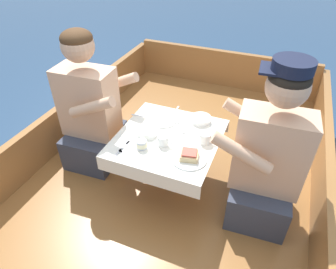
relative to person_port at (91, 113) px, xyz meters
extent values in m
plane|color=navy|center=(0.63, -0.09, -0.67)|extent=(60.00, 60.00, 0.00)
cube|color=brown|center=(0.63, -0.09, -0.55)|extent=(2.08, 3.51, 0.24)
cube|color=#936033|center=(-0.38, -0.09, -0.25)|extent=(0.06, 3.51, 0.35)
cube|color=#936033|center=(1.64, -0.09, -0.25)|extent=(0.06, 3.51, 0.35)
cube|color=#936033|center=(0.63, 1.63, -0.23)|extent=(1.96, 0.06, 0.40)
cylinder|color=#B2B2B7|center=(0.63, -0.05, -0.23)|extent=(0.07, 0.07, 0.40)
cube|color=brown|center=(0.63, -0.05, -0.02)|extent=(0.63, 0.66, 0.02)
cube|color=white|center=(0.63, -0.05, -0.01)|extent=(0.66, 0.69, 0.00)
cube|color=white|center=(0.63, -0.39, -0.06)|extent=(0.66, 0.00, 0.10)
cube|color=white|center=(0.63, 0.29, -0.06)|extent=(0.66, 0.00, 0.10)
cube|color=#333847|center=(0.00, 0.00, -0.30)|extent=(0.38, 0.46, 0.26)
cube|color=tan|center=(0.00, 0.00, 0.09)|extent=(0.41, 0.24, 0.51)
sphere|color=tan|center=(0.00, 0.00, 0.50)|extent=(0.22, 0.22, 0.22)
ellipsoid|color=#472D19|center=(0.00, 0.00, 0.55)|extent=(0.20, 0.20, 0.12)
cylinder|color=tan|center=(0.14, 0.19, 0.18)|extent=(0.34, 0.09, 0.21)
cylinder|color=tan|center=(0.16, -0.17, 0.18)|extent=(0.34, 0.09, 0.21)
cube|color=#333847|center=(1.27, -0.07, -0.30)|extent=(0.39, 0.46, 0.26)
cube|color=tan|center=(1.27, -0.07, 0.08)|extent=(0.41, 0.24, 0.50)
sphere|color=tan|center=(1.27, -0.07, 0.49)|extent=(0.22, 0.22, 0.22)
ellipsoid|color=black|center=(1.27, -0.07, 0.54)|extent=(0.21, 0.21, 0.12)
cylinder|color=tan|center=(1.12, -0.25, 0.18)|extent=(0.34, 0.09, 0.21)
cylinder|color=tan|center=(1.10, 0.10, 0.18)|extent=(0.34, 0.09, 0.21)
cylinder|color=black|center=(1.27, -0.07, 0.61)|extent=(0.20, 0.20, 0.06)
cube|color=black|center=(1.17, -0.07, 0.58)|extent=(0.11, 0.16, 0.01)
cylinder|color=white|center=(0.83, -0.21, 0.00)|extent=(0.21, 0.21, 0.01)
cylinder|color=white|center=(0.53, 0.11, 0.00)|extent=(0.19, 0.19, 0.01)
cube|color=#E0BC7F|center=(0.83, -0.21, 0.02)|extent=(0.12, 0.12, 0.04)
cube|color=#B74C3D|center=(0.83, -0.21, 0.05)|extent=(0.10, 0.09, 0.01)
cylinder|color=white|center=(0.78, 0.20, 0.02)|extent=(0.14, 0.14, 0.04)
cylinder|color=beige|center=(0.78, 0.20, 0.03)|extent=(0.11, 0.11, 0.02)
cylinder|color=white|center=(0.49, -0.07, 0.02)|extent=(0.14, 0.14, 0.04)
cylinder|color=beige|center=(0.49, -0.07, 0.03)|extent=(0.12, 0.12, 0.02)
cylinder|color=white|center=(0.87, -0.01, 0.03)|extent=(0.08, 0.08, 0.07)
torus|color=white|center=(0.92, -0.01, 0.03)|extent=(0.04, 0.01, 0.04)
cylinder|color=#3D2314|center=(0.87, -0.01, 0.05)|extent=(0.06, 0.06, 0.01)
cylinder|color=white|center=(0.63, -0.14, 0.03)|extent=(0.07, 0.07, 0.06)
torus|color=white|center=(0.67, -0.14, 0.03)|extent=(0.04, 0.01, 0.04)
cylinder|color=#3D2314|center=(0.63, -0.14, 0.05)|extent=(0.06, 0.06, 0.01)
cylinder|color=silver|center=(0.52, -0.22, 0.02)|extent=(0.06, 0.06, 0.05)
cylinder|color=beige|center=(0.52, -0.22, 0.02)|extent=(0.07, 0.07, 0.03)
cube|color=silver|center=(0.41, -0.28, 0.00)|extent=(0.02, 0.17, 0.00)
cube|color=silver|center=(0.42, -0.21, 0.00)|extent=(0.02, 0.04, 0.00)
cube|color=silver|center=(0.69, 0.07, 0.00)|extent=(0.12, 0.14, 0.00)
ellipsoid|color=silver|center=(0.64, 0.13, 0.00)|extent=(0.04, 0.02, 0.01)
cube|color=silver|center=(0.37, 0.11, 0.00)|extent=(0.17, 0.04, 0.00)
ellipsoid|color=silver|center=(0.44, 0.12, 0.00)|extent=(0.04, 0.02, 0.01)
cube|color=silver|center=(0.48, -0.33, 0.00)|extent=(0.15, 0.10, 0.00)
cube|color=silver|center=(0.42, -0.30, 0.00)|extent=(0.04, 0.04, 0.00)
cube|color=silver|center=(0.56, 0.25, 0.00)|extent=(0.02, 0.17, 0.00)
cube|color=silver|center=(0.69, -0.04, 0.00)|extent=(0.04, 0.17, 0.00)
ellipsoid|color=silver|center=(0.70, 0.03, 0.00)|extent=(0.04, 0.02, 0.01)
camera|label=1|loc=(1.22, -1.49, 1.18)|focal=32.00mm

